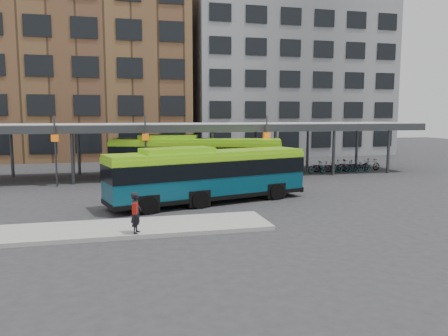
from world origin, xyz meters
TOP-DOWN VIEW (x-y plane):
  - ground at (0.00, 0.00)m, footprint 120.00×120.00m
  - boarding_island at (-5.50, -3.00)m, footprint 14.00×3.00m
  - canopy at (-0.06, 12.87)m, footprint 40.00×6.53m
  - building_brick at (-10.00, 32.00)m, footprint 26.00×14.00m
  - building_grey at (16.00, 32.00)m, footprint 24.00×14.00m
  - bus_front at (-0.08, 1.93)m, footprint 11.58×5.32m
  - bus_rear at (0.59, 9.89)m, footprint 12.51×6.33m
  - pedestrian at (-4.25, -4.21)m, footprint 0.54×0.69m
  - bike_rack at (13.73, 11.88)m, footprint 7.18×1.58m

SIDE VIEW (x-z plane):
  - ground at x=0.00m, z-range 0.00..0.00m
  - boarding_island at x=-5.50m, z-range 0.00..0.18m
  - bike_rack at x=13.73m, z-range -0.05..1.02m
  - pedestrian at x=-4.25m, z-range 0.19..1.85m
  - bus_front at x=-0.08m, z-range 0.06..3.19m
  - bus_rear at x=0.59m, z-range 0.07..3.46m
  - canopy at x=-0.06m, z-range 1.51..6.31m
  - building_grey at x=16.00m, z-range 0.00..20.00m
  - building_brick at x=-10.00m, z-range 0.00..22.00m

